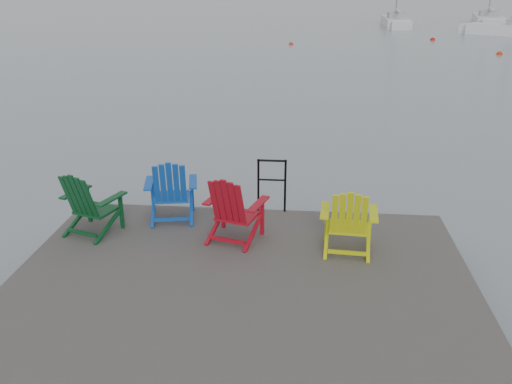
# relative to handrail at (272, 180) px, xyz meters

# --- Properties ---
(ground) EXTENTS (400.00, 400.00, 0.00)m
(ground) POSITION_rel_handrail_xyz_m (-0.25, -2.45, -1.04)
(ground) COLOR gray
(ground) RESTS_ON ground
(dock) EXTENTS (6.00, 5.00, 1.40)m
(dock) POSITION_rel_handrail_xyz_m (-0.25, -2.45, -0.69)
(dock) COLOR #2B2826
(dock) RESTS_ON ground
(handrail) EXTENTS (0.48, 0.04, 0.90)m
(handrail) POSITION_rel_handrail_xyz_m (0.00, 0.00, 0.00)
(handrail) COLOR black
(handrail) RESTS_ON dock
(chair_green) EXTENTS (0.95, 0.91, 1.00)m
(chair_green) POSITION_rel_handrail_xyz_m (-2.66, -1.09, -0.04)
(chair_green) COLOR #0B3E1C
(chair_green) RESTS_ON dock
(chair_blue) EXTENTS (0.92, 0.87, 1.03)m
(chair_blue) POSITION_rel_handrail_xyz_m (-1.56, -0.48, -0.02)
(chair_blue) COLOR #1048AE
(chair_blue) RESTS_ON dock
(chair_red) EXTENTS (0.96, 0.91, 1.02)m
(chair_red) POSITION_rel_handrail_xyz_m (-0.49, -1.13, -0.03)
(chair_red) COLOR #A40C1A
(chair_red) RESTS_ON dock
(chair_yellow) EXTENTS (0.83, 0.77, 0.99)m
(chair_yellow) POSITION_rel_handrail_xyz_m (1.16, -1.35, -0.04)
(chair_yellow) COLOR #CCD30B
(chair_yellow) RESTS_ON dock
(sailboat_near) EXTENTS (2.41, 8.03, 11.03)m
(sailboat_near) POSITION_rel_handrail_xyz_m (8.49, 44.65, -0.69)
(sailboat_near) COLOR silver
(sailboat_near) RESTS_ON ground
(sailboat_mid) EXTENTS (4.43, 9.82, 12.99)m
(sailboat_mid) POSITION_rel_handrail_xyz_m (17.87, 48.48, -0.69)
(sailboat_mid) COLOR silver
(sailboat_mid) RESTS_ON ground
(buoy_b) EXTENTS (0.31, 0.31, 0.31)m
(buoy_b) POSITION_rel_handrail_xyz_m (-0.58, 28.99, -1.04)
(buoy_b) COLOR red
(buoy_b) RESTS_ON ground
(buoy_c) EXTENTS (0.36, 0.36, 0.36)m
(buoy_c) POSITION_rel_handrail_xyz_m (11.63, 25.00, -1.04)
(buoy_c) COLOR red
(buoy_c) RESTS_ON ground
(buoy_d) EXTENTS (0.38, 0.38, 0.38)m
(buoy_d) POSITION_rel_handrail_xyz_m (9.41, 32.61, -1.04)
(buoy_d) COLOR red
(buoy_d) RESTS_ON ground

